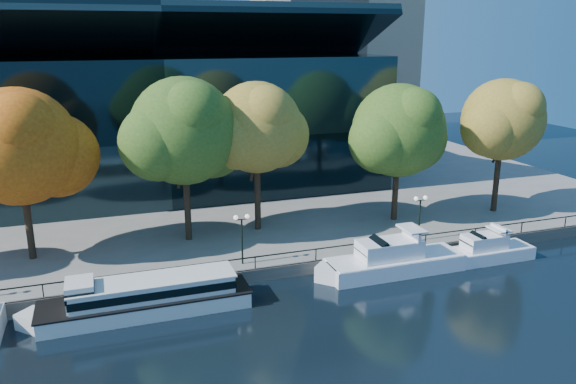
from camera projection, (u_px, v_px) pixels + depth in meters
name	position (u px, v px, depth m)	size (l,w,h in m)	color
ground	(268.00, 299.00, 40.30)	(160.00, 160.00, 0.00)	black
promenade	(187.00, 175.00, 73.28)	(90.00, 67.08, 1.00)	slate
railing	(255.00, 257.00, 42.74)	(88.20, 0.08, 0.99)	black
convention_building	(155.00, 121.00, 65.68)	(50.00, 24.57, 21.43)	black
tour_boat	(141.00, 296.00, 37.90)	(15.36, 3.43, 2.91)	silver
cruiser_near	(390.00, 260.00, 44.34)	(12.40, 3.19, 3.59)	white
cruiser_far	(484.00, 250.00, 46.82)	(8.93, 2.47, 2.92)	white
tree_1	(21.00, 149.00, 42.59)	(11.27, 9.24, 13.60)	black
tree_2	(186.00, 133.00, 46.60)	(11.26, 9.23, 14.07)	black
tree_3	(259.00, 129.00, 49.27)	(10.07, 8.26, 13.45)	black
tree_4	(400.00, 132.00, 52.11)	(10.85, 8.90, 13.03)	black
tree_5	(504.00, 121.00, 54.62)	(9.93, 8.14, 13.26)	black
lamp_1	(242.00, 228.00, 43.11)	(1.26, 0.36, 4.03)	black
lamp_2	(420.00, 208.00, 48.01)	(1.26, 0.36, 4.03)	black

